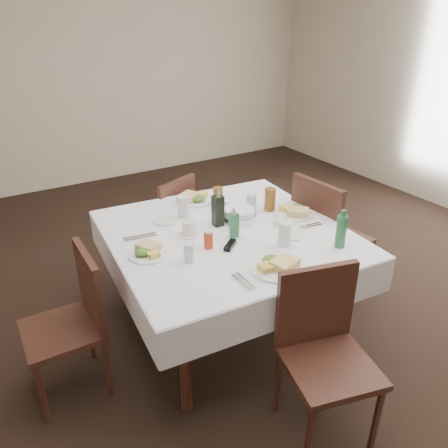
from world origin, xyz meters
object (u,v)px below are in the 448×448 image
chair_south (323,343)px  water_w (189,252)px  oil_cruet_dark (218,209)px  ketchup_bottle (208,240)px  chair_east (324,232)px  water_s (285,234)px  green_bottle (341,231)px  dining_table (227,242)px  chair_west (76,315)px  chair_north (169,220)px  oil_cruet_green (234,224)px  water_n (184,207)px  coffee_mug (189,229)px  water_e (252,203)px  bread_basket (239,215)px

chair_south → water_w: (-0.39, 0.69, 0.30)m
oil_cruet_dark → ketchup_bottle: 0.31m
chair_east → water_s: bearing=-155.0°
green_bottle → dining_table: bearing=132.7°
dining_table → chair_south: chair_south is taller
chair_south → chair_west: bearing=138.1°
water_w → oil_cruet_dark: oil_cruet_dark is taller
chair_north → oil_cruet_green: size_ratio=4.20×
chair_south → chair_east: chair_east is taller
chair_north → water_n: water_n is taller
water_w → water_s: bearing=-12.4°
chair_south → oil_cruet_dark: size_ratio=3.45×
chair_east → oil_cruet_dark: size_ratio=3.73×
chair_south → green_bottle: size_ratio=3.83×
chair_north → coffee_mug: size_ratio=6.13×
green_bottle → oil_cruet_green: bearing=137.4°
water_n → ketchup_bottle: (-0.07, -0.46, -0.02)m
dining_table → water_e: 0.39m
water_s → green_bottle: green_bottle is taller
water_n → water_w: size_ratio=1.32×
water_n → green_bottle: size_ratio=0.62×
water_n → oil_cruet_dark: (0.13, -0.23, 0.04)m
ketchup_bottle → chair_west: bearing=170.1°
water_w → coffee_mug: water_w is taller
oil_cruet_green → green_bottle: green_bottle is taller
chair_west → oil_cruet_green: bearing=-5.6°
bread_basket → oil_cruet_dark: size_ratio=0.88×
water_n → ketchup_bottle: bearing=-98.7°
chair_west → green_bottle: size_ratio=3.69×
chair_north → chair_east: (0.83, -0.92, 0.07)m
chair_south → ketchup_bottle: (-0.22, 0.77, 0.30)m
water_e → bread_basket: bearing=-154.5°
water_n → coffee_mug: size_ratio=1.06×
water_e → oil_cruet_dark: oil_cruet_dark is taller
oil_cruet_dark → oil_cruet_green: (-0.00, -0.19, -0.03)m
oil_cruet_green → green_bottle: 0.64m
chair_south → coffee_mug: 1.04m
chair_north → ketchup_bottle: 1.07m
chair_south → green_bottle: green_bottle is taller
coffee_mug → chair_east: bearing=-6.4°
dining_table → water_w: water_w is taller
chair_north → green_bottle: (0.47, -1.39, 0.38)m
chair_north → water_e: water_e is taller
water_e → oil_cruet_green: (-0.31, -0.26, 0.02)m
dining_table → coffee_mug: 0.27m
water_s → water_w: (-0.57, 0.13, -0.02)m
chair_east → ketchup_bottle: 1.06m
ketchup_bottle → green_bottle: bearing=-30.3°
chair_south → ketchup_bottle: chair_south is taller
dining_table → oil_cruet_green: size_ratio=7.64×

